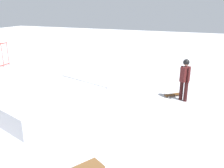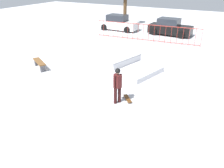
% 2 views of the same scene
% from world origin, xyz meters
% --- Properties ---
extents(ground_plane, '(60.00, 60.00, 0.00)m').
position_xyz_m(ground_plane, '(0.00, 0.00, 0.00)').
color(ground_plane, silver).
extents(skate_ramp, '(5.92, 4.04, 0.74)m').
position_xyz_m(skate_ramp, '(0.16, 0.85, 0.32)').
color(skate_ramp, silver).
rests_on(skate_ramp, ground).
extents(skater, '(0.44, 0.39, 1.73)m').
position_xyz_m(skater, '(2.68, -3.46, 1.01)').
color(skater, black).
rests_on(skater, ground).
extents(skateboard, '(0.68, 0.73, 0.09)m').
position_xyz_m(skateboard, '(3.00, -3.01, 0.08)').
color(skateboard, '#593314').
rests_on(skateboard, ground).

